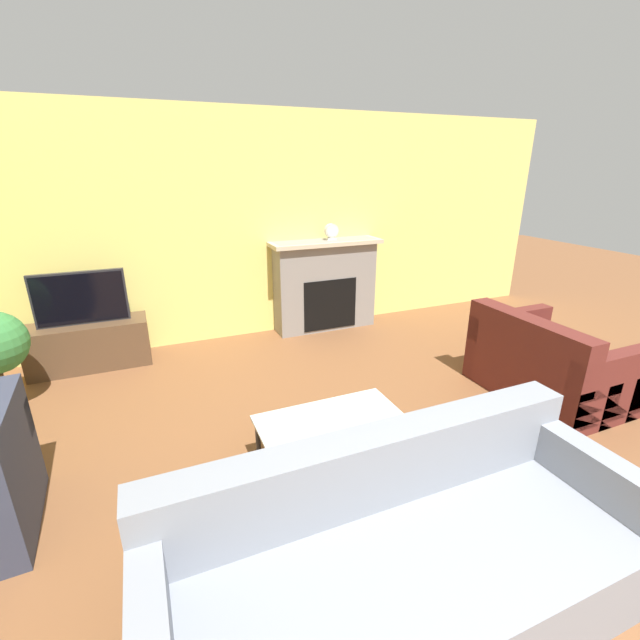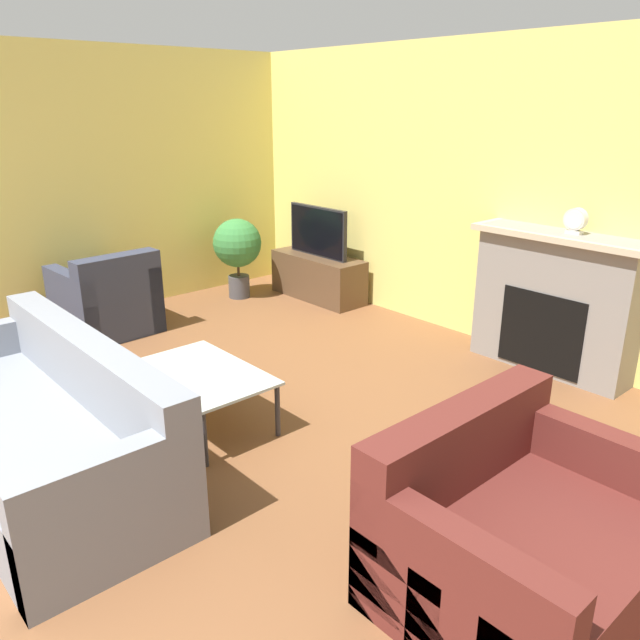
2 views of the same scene
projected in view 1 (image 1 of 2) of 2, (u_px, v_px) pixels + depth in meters
wall_back at (242, 228)px, 5.15m from camera, size 8.95×0.06×2.70m
fireplace at (325, 283)px, 5.59m from camera, size 1.44×0.40×1.17m
tv_stand at (90, 345)px, 4.58m from camera, size 1.19×0.43×0.50m
tv at (81, 298)px, 4.40m from camera, size 0.88×0.06×0.56m
couch_sectional at (404, 564)px, 2.03m from camera, size 2.34×0.92×0.82m
couch_loveseat at (549, 367)px, 4.00m from camera, size 1.00×1.27×0.82m
coffee_table at (334, 428)px, 2.94m from camera, size 1.02×0.65×0.40m
mantel_clock at (331, 231)px, 5.39m from camera, size 0.17×0.07×0.20m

